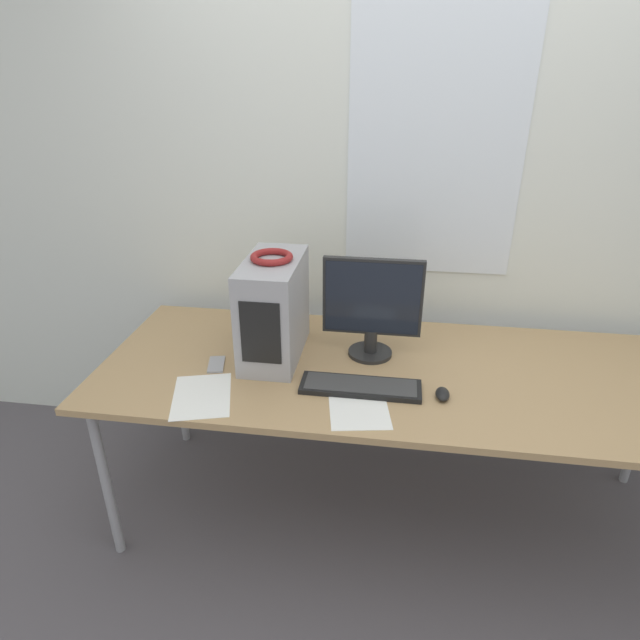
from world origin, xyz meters
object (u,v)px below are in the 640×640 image
Objects in this scene: mouse at (442,394)px; cell_phone at (216,364)px; headphones at (272,257)px; keyboard at (360,387)px; monitor_main at (372,306)px; pc_tower at (274,309)px.

mouse is 0.65× the size of cell_phone.
mouse is (0.68, -0.24, -0.42)m from headphones.
headphones is 0.84m from mouse.
mouse is (0.30, -0.01, 0.00)m from keyboard.
monitor_main is at bearing 7.42° from headphones.
keyboard is at bearing -30.39° from pc_tower.
keyboard is 3.39× the size of cell_phone.
cell_phone is at bearing -148.56° from headphones.
keyboard is at bearing 177.51° from mouse.
monitor_main reaches higher than pc_tower.
pc_tower is at bearing -172.46° from monitor_main.
headphones is 0.50m from cell_phone.
mouse is 0.91m from cell_phone.
pc_tower is 0.22m from headphones.
headphones is 0.37× the size of keyboard.
monitor_main is 0.94× the size of keyboard.
monitor_main reaches higher than keyboard.
headphones reaches higher than mouse.
headphones reaches higher than keyboard.
monitor_main is 0.46m from mouse.
headphones reaches higher than cell_phone.
headphones is at bearing 160.89° from mouse.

